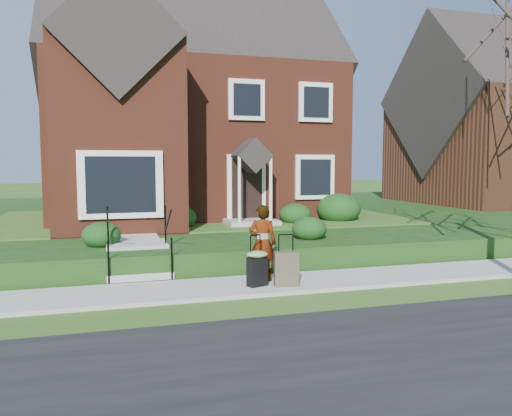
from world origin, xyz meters
name	(u,v)px	position (x,y,z in m)	size (l,w,h in m)	color
ground	(266,286)	(0.00, 0.00, 0.00)	(120.00, 120.00, 0.00)	#2D5119
street	(399,391)	(0.00, -5.00, 0.01)	(60.00, 6.00, 0.01)	black
sidewalk	(266,285)	(0.00, 0.00, 0.04)	(60.00, 1.60, 0.08)	#9E9B93
terrace	(279,215)	(4.00, 10.90, 0.30)	(44.00, 20.00, 0.60)	#15320D
walkway	(132,230)	(-2.50, 5.00, 0.63)	(1.20, 6.00, 0.06)	#9E9B93
main_house	(186,93)	(-0.21, 9.61, 5.26)	(10.40, 10.20, 9.40)	maroon
neighbour_house	(505,109)	(16.00, 11.00, 5.25)	(9.40, 8.00, 9.20)	brown
front_steps	(138,255)	(-2.50, 1.84, 0.47)	(1.40, 2.02, 1.50)	#9E9B93
foundation_shrubs	(236,213)	(0.62, 5.05, 1.04)	(9.88, 4.68, 1.05)	black
woman	(263,243)	(-0.01, 0.23, 0.89)	(0.59, 0.39, 1.62)	#999999
suitcase_black	(257,266)	(-0.26, -0.21, 0.49)	(0.53, 0.48, 1.05)	black
suitcase_olive	(286,269)	(0.31, -0.37, 0.43)	(0.53, 0.36, 1.06)	#4C4433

